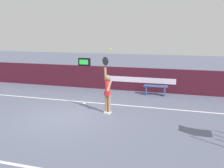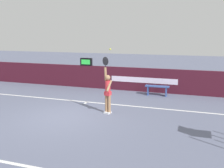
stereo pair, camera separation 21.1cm
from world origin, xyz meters
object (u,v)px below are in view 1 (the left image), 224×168
object	(u,v)px
courtside_bench_near	(156,88)
tennis_ball	(110,49)
speed_display	(84,62)
tennis_player	(108,91)

from	to	relation	value
courtside_bench_near	tennis_ball	bearing A→B (deg)	-107.39
speed_display	courtside_bench_near	world-z (taller)	speed_display
speed_display	tennis_ball	size ratio (longest dim) A/B	10.13
tennis_player	speed_display	bearing A→B (deg)	123.38
tennis_player	tennis_ball	bearing A→B (deg)	-56.28
tennis_player	tennis_ball	xyz separation A→B (m)	(0.22, -0.34, 1.66)
speed_display	courtside_bench_near	distance (m)	4.50
tennis_player	courtside_bench_near	distance (m)	3.92
tennis_ball	courtside_bench_near	world-z (taller)	tennis_ball
speed_display	courtside_bench_near	size ratio (longest dim) A/B	0.57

